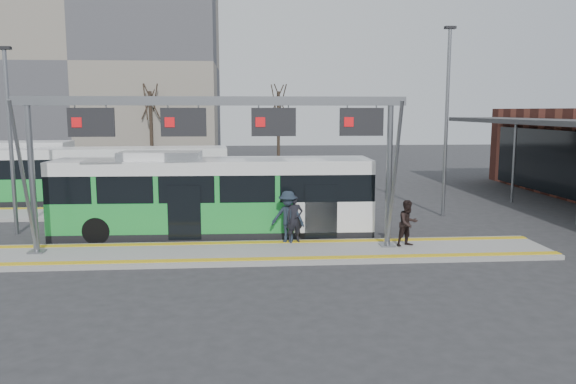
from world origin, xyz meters
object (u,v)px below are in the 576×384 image
at_px(passenger_a, 295,219).
at_px(passenger_b, 408,223).
at_px(hero_bus, 213,197).
at_px(passenger_c, 288,217).
at_px(gantry, 218,128).

bearing_deg(passenger_a, passenger_b, -27.13).
bearing_deg(hero_bus, passenger_b, -20.78).
relative_size(hero_bus, passenger_b, 7.48).
distance_m(passenger_a, passenger_c, 0.25).
bearing_deg(gantry, passenger_c, 19.44).
bearing_deg(passenger_c, gantry, -141.12).
bearing_deg(hero_bus, passenger_a, -31.87).
relative_size(gantry, hero_bus, 1.07).
xyz_separation_m(hero_bus, passenger_a, (3.00, -1.96, -0.52)).
distance_m(gantry, passenger_b, 7.36).
relative_size(gantry, passenger_c, 6.91).
distance_m(passenger_b, passenger_c, 4.25).
xyz_separation_m(gantry, hero_bus, (-0.37, 2.81, -2.77)).
height_order(passenger_a, passenger_b, passenger_a).
xyz_separation_m(gantry, passenger_b, (6.56, -0.00, -3.33)).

